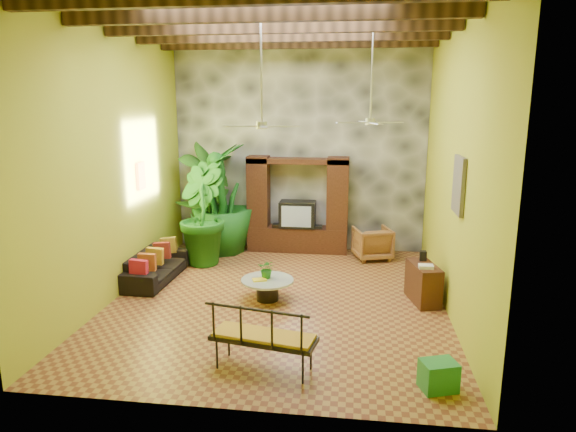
# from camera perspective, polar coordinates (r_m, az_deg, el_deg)

# --- Properties ---
(ground) EXTENTS (7.00, 7.00, 0.00)m
(ground) POSITION_cam_1_polar(r_m,az_deg,el_deg) (9.62, -1.08, -9.21)
(ground) COLOR brown
(ground) RESTS_ON ground
(ceiling) EXTENTS (6.00, 7.00, 0.02)m
(ceiling) POSITION_cam_1_polar(r_m,az_deg,el_deg) (9.03, -1.23, 21.69)
(ceiling) COLOR silver
(ceiling) RESTS_ON back_wall
(back_wall) EXTENTS (6.00, 0.02, 5.00)m
(back_wall) POSITION_cam_1_polar(r_m,az_deg,el_deg) (12.44, 1.29, 7.71)
(back_wall) COLOR gold
(back_wall) RESTS_ON ground
(left_wall) EXTENTS (0.02, 7.00, 5.00)m
(left_wall) POSITION_cam_1_polar(r_m,az_deg,el_deg) (9.89, -18.69, 5.72)
(left_wall) COLOR gold
(left_wall) RESTS_ON ground
(right_wall) EXTENTS (0.02, 7.00, 5.00)m
(right_wall) POSITION_cam_1_polar(r_m,az_deg,el_deg) (9.04, 18.08, 5.15)
(right_wall) COLOR gold
(right_wall) RESTS_ON ground
(stone_accent_wall) EXTENTS (5.98, 0.10, 4.98)m
(stone_accent_wall) POSITION_cam_1_polar(r_m,az_deg,el_deg) (12.38, 1.26, 7.69)
(stone_accent_wall) COLOR #393C41
(stone_accent_wall) RESTS_ON ground
(ceiling_beams) EXTENTS (5.95, 5.36, 0.22)m
(ceiling_beams) POSITION_cam_1_polar(r_m,az_deg,el_deg) (8.99, -1.22, 20.30)
(ceiling_beams) COLOR #3A2412
(ceiling_beams) RESTS_ON ceiling
(entertainment_center) EXTENTS (2.40, 0.55, 2.30)m
(entertainment_center) POSITION_cam_1_polar(r_m,az_deg,el_deg) (12.32, 1.07, 0.43)
(entertainment_center) COLOR black
(entertainment_center) RESTS_ON ground
(ceiling_fan_front) EXTENTS (1.28, 1.28, 1.86)m
(ceiling_fan_front) POSITION_cam_1_polar(r_m,az_deg,el_deg) (8.56, -2.94, 11.42)
(ceiling_fan_front) COLOR #A9A9AE
(ceiling_fan_front) RESTS_ON ceiling
(ceiling_fan_back) EXTENTS (1.28, 1.28, 1.86)m
(ceiling_fan_back) POSITION_cam_1_polar(r_m,az_deg,el_deg) (10.02, 9.16, 11.48)
(ceiling_fan_back) COLOR #A9A9AE
(ceiling_fan_back) RESTS_ON ceiling
(wall_art_mask) EXTENTS (0.06, 0.32, 0.55)m
(wall_art_mask) POSITION_cam_1_polar(r_m,az_deg,el_deg) (10.83, -16.04, 4.32)
(wall_art_mask) COLOR orange
(wall_art_mask) RESTS_ON left_wall
(wall_art_painting) EXTENTS (0.06, 0.70, 0.90)m
(wall_art_painting) POSITION_cam_1_polar(r_m,az_deg,el_deg) (8.48, 18.44, 3.28)
(wall_art_painting) COLOR #244D87
(wall_art_painting) RESTS_ON right_wall
(sofa) EXTENTS (0.83, 1.99, 0.57)m
(sofa) POSITION_cam_1_polar(r_m,az_deg,el_deg) (10.87, -14.51, -5.39)
(sofa) COLOR black
(sofa) RESTS_ON ground
(wicker_armchair) EXTENTS (0.99, 1.00, 0.74)m
(wicker_armchair) POSITION_cam_1_polar(r_m,az_deg,el_deg) (12.01, 9.35, -2.99)
(wicker_armchair) COLOR olive
(wicker_armchair) RESTS_ON ground
(tall_plant_a) EXTENTS (1.59, 1.66, 2.62)m
(tall_plant_a) POSITION_cam_1_polar(r_m,az_deg,el_deg) (12.63, -8.92, 2.18)
(tall_plant_a) COLOR #235717
(tall_plant_a) RESTS_ON ground
(tall_plant_b) EXTENTS (1.54, 1.59, 2.25)m
(tall_plant_b) POSITION_cam_1_polar(r_m,az_deg,el_deg) (11.54, -9.73, 0.21)
(tall_plant_b) COLOR #165617
(tall_plant_b) RESTS_ON ground
(tall_plant_c) EXTENTS (1.67, 1.67, 2.61)m
(tall_plant_c) POSITION_cam_1_polar(r_m,az_deg,el_deg) (12.30, -7.44, 1.93)
(tall_plant_c) COLOR #17591A
(tall_plant_c) RESTS_ON ground
(coffee_table) EXTENTS (0.96, 0.96, 0.40)m
(coffee_table) POSITION_cam_1_polar(r_m,az_deg,el_deg) (9.50, -2.30, -7.84)
(coffee_table) COLOR black
(coffee_table) RESTS_ON ground
(centerpiece_plant) EXTENTS (0.34, 0.30, 0.35)m
(centerpiece_plant) POSITION_cam_1_polar(r_m,az_deg,el_deg) (9.46, -2.34, -5.88)
(centerpiece_plant) COLOR #216A1C
(centerpiece_plant) RESTS_ON coffee_table
(yellow_tray) EXTENTS (0.29, 0.25, 0.03)m
(yellow_tray) POSITION_cam_1_polar(r_m,az_deg,el_deg) (9.40, -3.19, -7.08)
(yellow_tray) COLOR yellow
(yellow_tray) RESTS_ON coffee_table
(iron_bench) EXTENTS (1.51, 0.79, 0.57)m
(iron_bench) POSITION_cam_1_polar(r_m,az_deg,el_deg) (7.04, -2.84, -13.04)
(iron_bench) COLOR black
(iron_bench) RESTS_ON ground
(side_console) EXTENTS (0.60, 0.95, 0.71)m
(side_console) POSITION_cam_1_polar(r_m,az_deg,el_deg) (9.70, 14.80, -7.23)
(side_console) COLOR #332110
(side_console) RESTS_ON ground
(green_bin) EXTENTS (0.52, 0.45, 0.38)m
(green_bin) POSITION_cam_1_polar(r_m,az_deg,el_deg) (7.07, 16.38, -16.65)
(green_bin) COLOR #207934
(green_bin) RESTS_ON ground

